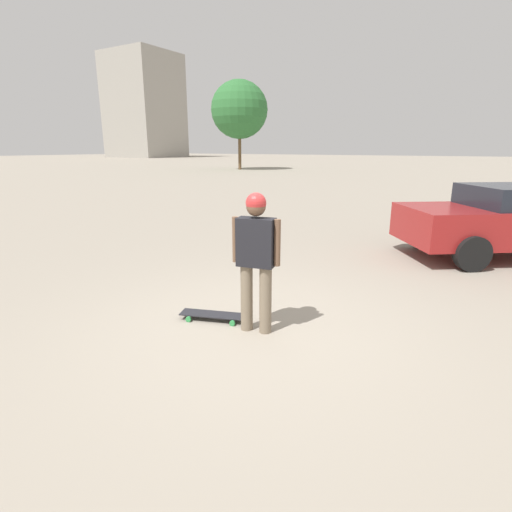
{
  "coord_description": "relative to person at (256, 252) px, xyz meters",
  "views": [
    {
      "loc": [
        -3.79,
        -2.31,
        2.15
      ],
      "look_at": [
        0.0,
        0.0,
        0.94
      ],
      "focal_mm": 28.0,
      "sensor_mm": 36.0,
      "label": 1
    }
  ],
  "objects": [
    {
      "name": "skateboard",
      "position": [
        -0.03,
        0.63,
        -0.91
      ],
      "size": [
        0.49,
        0.88,
        0.08
      ],
      "rotation": [
        0.0,
        0.0,
        1.91
      ],
      "color": "#232328",
      "rests_on": "ground_plane"
    },
    {
      "name": "car_parked_near",
      "position": [
        5.55,
        -2.58,
        -0.22
      ],
      "size": [
        3.89,
        4.42,
        1.43
      ],
      "rotation": [
        0.0,
        0.0,
        2.2
      ],
      "color": "maroon",
      "rests_on": "ground_plane"
    },
    {
      "name": "person",
      "position": [
        0.0,
        0.0,
        0.0
      ],
      "size": [
        0.28,
        0.57,
        1.67
      ],
      "rotation": [
        0.0,
        0.0,
        -1.36
      ],
      "color": "#7A6B56",
      "rests_on": "ground_plane"
    },
    {
      "name": "ground_plane",
      "position": [
        0.0,
        0.0,
        -0.98
      ],
      "size": [
        220.0,
        220.0,
        0.0
      ],
      "primitive_type": "plane",
      "color": "gray"
    },
    {
      "name": "tree_distant",
      "position": [
        30.19,
        20.3,
        4.67
      ],
      "size": [
        5.48,
        5.48,
        8.4
      ],
      "color": "brown",
      "rests_on": "ground_plane"
    },
    {
      "name": "building_block_distant",
      "position": [
        62.75,
        66.93,
        9.8
      ],
      "size": [
        12.68,
        13.48,
        21.55
      ],
      "color": "#9E998E",
      "rests_on": "ground_plane"
    }
  ]
}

